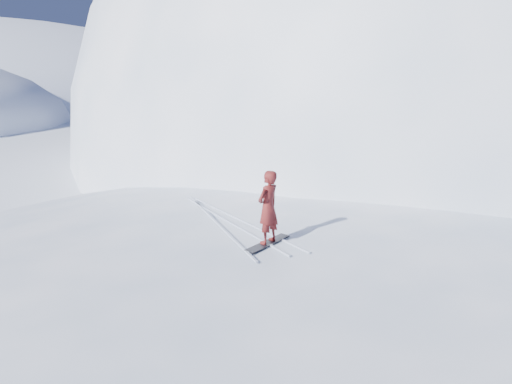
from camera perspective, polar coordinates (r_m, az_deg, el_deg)
The scene contains 8 objects.
ground at distance 11.50m, azimuth 12.68°, elevation -20.82°, with size 400.00×400.00×0.00m, color white.
near_ridge at distance 14.14m, azimuth 10.08°, elevation -13.38°, with size 36.00×28.00×4.80m, color white.
summit_peak at distance 43.87m, azimuth 20.77°, elevation 5.26°, with size 60.00×56.00×56.00m, color white.
peak_shoulder at distance 32.40m, azimuth 10.44°, elevation 2.85°, with size 28.00×24.00×18.00m, color white.
wind_bumps at distance 12.85m, azimuth 5.53°, elevation -16.31°, with size 16.00×14.40×1.00m.
snowboard at distance 11.66m, azimuth 1.49°, elevation -6.38°, with size 1.54×0.29×0.03m, color black.
snowboarder at distance 11.35m, azimuth 1.52°, elevation -1.92°, with size 0.68×0.45×1.87m, color maroon.
board_tracks at distance 13.28m, azimuth -3.33°, elevation -3.66°, with size 2.08×5.98×0.04m.
Camera 1 is at (-4.99, -7.94, 6.65)m, focal length 32.00 mm.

